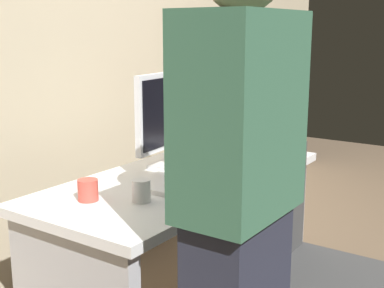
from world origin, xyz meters
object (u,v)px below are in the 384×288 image
at_px(keyboard, 192,182).
at_px(mouse, 221,165).
at_px(book_stack, 202,134).
at_px(cell_phone, 263,160).
at_px(monitor, 170,114).
at_px(desk, 183,220).
at_px(cup_near_keyboard, 141,191).
at_px(office_chair, 306,285).
at_px(person_at_desk, 239,216).
at_px(cup_by_monitor, 88,190).

distance_m(keyboard, mouse, 0.28).
bearing_deg(book_stack, cell_phone, -92.64).
bearing_deg(monitor, book_stack, 8.05).
bearing_deg(desk, cup_near_keyboard, -167.70).
height_order(office_chair, monitor, monitor).
xyz_separation_m(monitor, book_stack, (0.36, 0.05, -0.16)).
relative_size(office_chair, cell_phone, 6.53).
xyz_separation_m(keyboard, book_stack, (0.55, 0.31, 0.08)).
height_order(person_at_desk, cell_phone, person_at_desk).
distance_m(person_at_desk, mouse, 0.95).
height_order(mouse, book_stack, book_stack).
height_order(desk, cell_phone, cell_phone).
height_order(desk, monitor, monitor).
bearing_deg(keyboard, cup_near_keyboard, 172.82).
relative_size(monitor, book_stack, 2.55).
relative_size(desk, cup_by_monitor, 17.93).
relative_size(desk, book_stack, 7.12).
bearing_deg(cup_near_keyboard, keyboard, -6.24).
bearing_deg(cup_by_monitor, cup_near_keyboard, -58.04).
relative_size(office_chair, mouse, 9.40).
xyz_separation_m(keyboard, cup_by_monitor, (-0.41, 0.21, 0.03)).
bearing_deg(cup_by_monitor, desk, -9.95).
bearing_deg(person_at_desk, desk, 46.51).
bearing_deg(cup_by_monitor, person_at_desk, -96.66).
height_order(office_chair, cup_by_monitor, office_chair).
distance_m(monitor, cup_by_monitor, 0.64).
xyz_separation_m(mouse, cup_by_monitor, (-0.69, 0.18, 0.03)).
bearing_deg(monitor, cup_near_keyboard, -154.89).
bearing_deg(cell_phone, desk, 154.16).
relative_size(office_chair, book_stack, 4.43).
distance_m(monitor, mouse, 0.35).
height_order(cup_near_keyboard, cup_by_monitor, cup_near_keyboard).
relative_size(office_chair, cup_near_keyboard, 10.87).
distance_m(person_at_desk, monitor, 1.04).
bearing_deg(book_stack, office_chair, -123.83).
height_order(desk, office_chair, office_chair).
xyz_separation_m(desk, office_chair, (-0.12, -0.66, -0.08)).
xyz_separation_m(monitor, cell_phone, (0.34, -0.33, -0.25)).
relative_size(cup_by_monitor, cell_phone, 0.58).
xyz_separation_m(office_chair, mouse, (0.31, 0.57, 0.32)).
bearing_deg(cell_phone, person_at_desk, -159.36).
relative_size(mouse, cup_by_monitor, 1.19).
relative_size(monitor, cup_near_keyboard, 6.24).
xyz_separation_m(mouse, book_stack, (0.27, 0.29, 0.08)).
xyz_separation_m(person_at_desk, cell_phone, (1.03, 0.43, -0.11)).
bearing_deg(person_at_desk, cup_by_monitor, 83.34).
distance_m(desk, monitor, 0.51).
xyz_separation_m(mouse, cell_phone, (0.25, -0.10, -0.01)).
xyz_separation_m(person_at_desk, book_stack, (1.04, 0.82, -0.02)).
relative_size(keyboard, mouse, 4.30).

